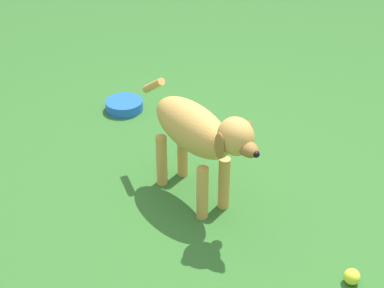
{
  "coord_description": "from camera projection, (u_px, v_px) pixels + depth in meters",
  "views": [
    {
      "loc": [
        2.05,
        0.42,
        1.76
      ],
      "look_at": [
        -0.18,
        -0.19,
        0.29
      ],
      "focal_mm": 56.56,
      "sensor_mm": 36.0,
      "label": 1
    }
  ],
  "objects": [
    {
      "name": "ground",
      "position": [
        222.0,
        224.0,
        2.71
      ],
      "size": [
        14.0,
        14.0,
        0.0
      ],
      "primitive_type": "plane",
      "color": "#2D6026"
    },
    {
      "name": "dog",
      "position": [
        198.0,
        133.0,
        2.66
      ],
      "size": [
        0.54,
        0.67,
        0.55
      ],
      "rotation": [
        0.0,
        0.0,
        0.91
      ],
      "color": "#C69347",
      "rests_on": "ground"
    },
    {
      "name": "tennis_ball_2",
      "position": [
        352.0,
        277.0,
        2.39
      ],
      "size": [
        0.07,
        0.07,
        0.07
      ],
      "primitive_type": "sphere",
      "color": "#CDDE33",
      "rests_on": "ground"
    },
    {
      "name": "water_bowl",
      "position": [
        124.0,
        105.0,
        3.57
      ],
      "size": [
        0.22,
        0.22,
        0.06
      ],
      "primitive_type": "cylinder",
      "color": "blue",
      "rests_on": "ground"
    }
  ]
}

